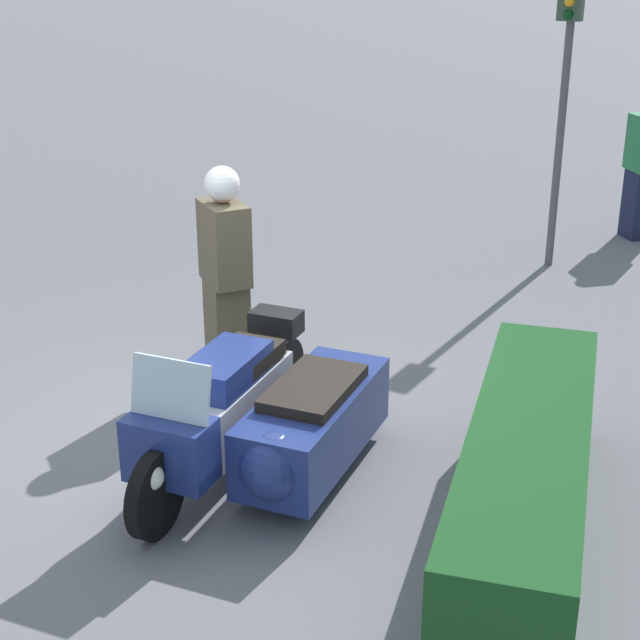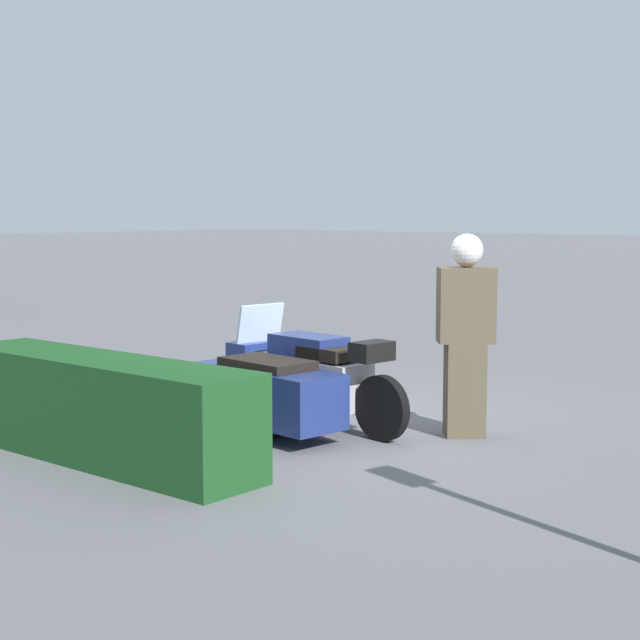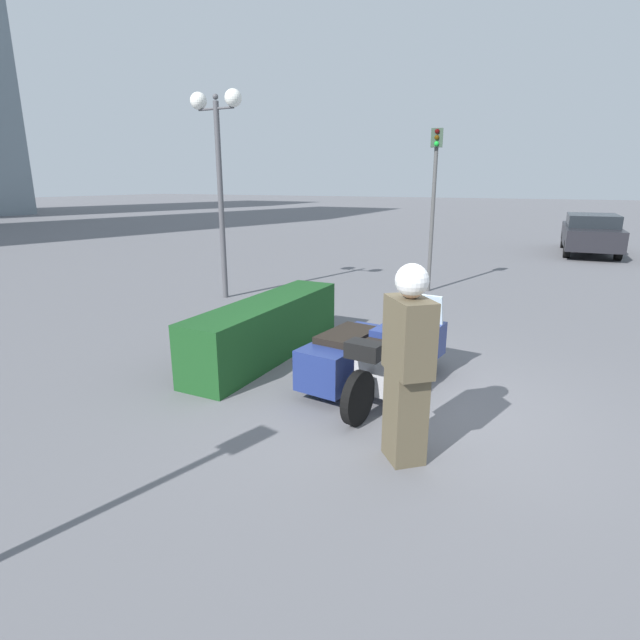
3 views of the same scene
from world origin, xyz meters
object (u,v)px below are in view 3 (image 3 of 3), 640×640
(police_motorcycle, at_px, (374,353))
(hedge_bush_curbside, at_px, (266,329))
(officer_rider, at_px, (408,361))
(twin_lamp_post, at_px, (218,142))
(traffic_light_near, at_px, (434,188))
(parked_car_background, at_px, (591,233))

(police_motorcycle, xyz_separation_m, hedge_bush_curbside, (0.35, 1.85, -0.02))
(officer_rider, height_order, twin_lamp_post, twin_lamp_post)
(traffic_light_near, bearing_deg, parked_car_background, 146.07)
(police_motorcycle, bearing_deg, parked_car_background, -3.46)
(twin_lamp_post, relative_size, traffic_light_near, 1.18)
(twin_lamp_post, bearing_deg, police_motorcycle, -124.45)
(police_motorcycle, distance_m, traffic_light_near, 6.44)
(police_motorcycle, height_order, traffic_light_near, traffic_light_near)
(officer_rider, relative_size, parked_car_background, 0.39)
(traffic_light_near, distance_m, parked_car_background, 9.92)
(officer_rider, distance_m, hedge_bush_curbside, 3.36)
(hedge_bush_curbside, distance_m, twin_lamp_post, 5.16)
(police_motorcycle, distance_m, officer_rider, 1.84)
(hedge_bush_curbside, distance_m, parked_car_background, 15.51)
(hedge_bush_curbside, height_order, twin_lamp_post, twin_lamp_post)
(twin_lamp_post, bearing_deg, traffic_light_near, -55.47)
(twin_lamp_post, bearing_deg, officer_rider, -130.20)
(parked_car_background, bearing_deg, twin_lamp_post, 144.35)
(hedge_bush_curbside, distance_m, traffic_light_near, 6.13)
(officer_rider, bearing_deg, hedge_bush_curbside, 104.38)
(officer_rider, bearing_deg, twin_lamp_post, 98.65)
(police_motorcycle, relative_size, parked_car_background, 0.53)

